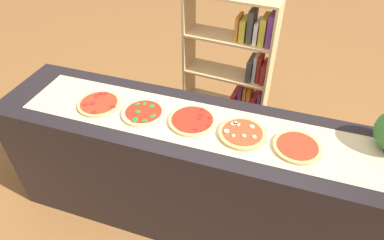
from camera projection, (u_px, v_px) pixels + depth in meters
name	position (u px, v px, depth m)	size (l,w,h in m)	color
ground_plane	(192.00, 213.00, 2.58)	(12.00, 12.00, 0.00)	brown
counter	(192.00, 173.00, 2.29)	(2.51, 0.60, 0.92)	black
parchment_paper	(192.00, 122.00, 1.99)	(2.11, 0.40, 0.00)	tan
pizza_pepperoni_0	(99.00, 104.00, 2.11)	(0.27, 0.27, 0.02)	tan
pizza_spinach_1	(144.00, 113.00, 2.04)	(0.27, 0.27, 0.03)	#E5C17F
pizza_pepperoni_2	(192.00, 120.00, 1.99)	(0.28, 0.28, 0.02)	#DBB26B
pizza_mushroom_3	(242.00, 133.00, 1.90)	(0.27, 0.27, 0.03)	tan
pizza_plain_4	(297.00, 147.00, 1.82)	(0.26, 0.26, 0.02)	tan
bookshelf	(239.00, 78.00, 2.85)	(0.74, 0.31, 1.34)	tan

